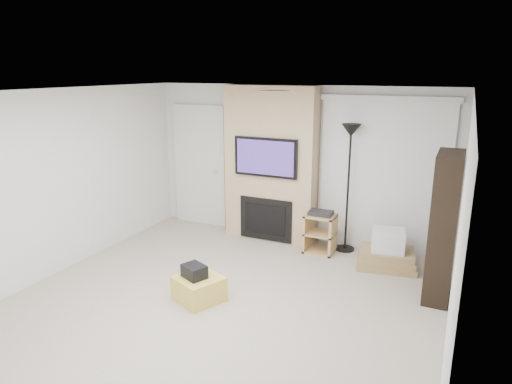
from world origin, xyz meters
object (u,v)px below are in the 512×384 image
at_px(floor_lamp, 350,152).
at_px(box_stack, 387,253).
at_px(ottoman, 199,288).
at_px(bookshelf, 443,226).
at_px(av_stand, 320,231).

xyz_separation_m(floor_lamp, box_stack, (0.69, -0.37, -1.34)).
bearing_deg(ottoman, bookshelf, 27.55).
relative_size(box_stack, bookshelf, 0.50).
bearing_deg(bookshelf, floor_lamp, 145.63).
height_order(ottoman, box_stack, box_stack).
bearing_deg(floor_lamp, box_stack, -27.82).
relative_size(ottoman, av_stand, 0.76).
bearing_deg(av_stand, floor_lamp, 36.17).
height_order(ottoman, bookshelf, bookshelf).
height_order(ottoman, av_stand, av_stand).
distance_m(ottoman, floor_lamp, 2.98).
bearing_deg(bookshelf, box_stack, 140.08).
height_order(floor_lamp, bookshelf, floor_lamp).
bearing_deg(box_stack, floor_lamp, 152.18).
height_order(box_stack, bookshelf, bookshelf).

